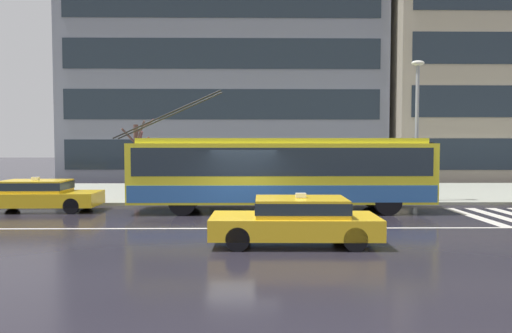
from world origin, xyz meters
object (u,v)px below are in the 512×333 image
bus_shelter (220,157)px  pedestrian_approaching_curb (273,166)px  trolleybus (281,171)px  pedestrian_at_shelter (372,163)px  street_lamp (417,118)px  street_tree_bare (137,153)px  taxi_queued_behind_bus (39,194)px  pedestrian_walking_past (198,165)px  taxi_oncoming_near (297,218)px  pedestrian_waiting_by_pole (212,165)px

bus_shelter → pedestrian_approaching_curb: (2.57, 0.17, -0.45)m
trolleybus → pedestrian_approaching_curb: (-0.12, 3.48, 0.03)m
pedestrian_at_shelter → street_lamp: 3.33m
bus_shelter → street_tree_bare: street_tree_bare is taller
taxi_queued_behind_bus → pedestrian_walking_past: (6.01, 3.92, 1.00)m
taxi_queued_behind_bus → pedestrian_at_shelter: size_ratio=2.34×
taxi_oncoming_near → street_lamp: street_lamp is taller
taxi_queued_behind_bus → bus_shelter: size_ratio=1.30×
bus_shelter → pedestrian_waiting_by_pole: bus_shelter is taller
taxi_queued_behind_bus → pedestrian_approaching_curb: pedestrian_approaching_curb is taller
trolleybus → taxi_oncoming_near: (0.01, -6.04, -0.92)m
pedestrian_walking_past → street_tree_bare: street_tree_bare is taller
taxi_queued_behind_bus → street_lamp: (16.16, 2.11, 3.22)m
bus_shelter → street_tree_bare: (-4.39, 1.75, 0.16)m
street_tree_bare → pedestrian_at_shelter: bearing=-3.7°
pedestrian_approaching_curb → pedestrian_waiting_by_pole: bearing=-176.1°
bus_shelter → pedestrian_approaching_curb: bus_shelter is taller
taxi_oncoming_near → street_tree_bare: street_tree_bare is taller
pedestrian_waiting_by_pole → street_tree_bare: 4.44m
taxi_queued_behind_bus → street_tree_bare: bearing=61.0°
taxi_oncoming_near → bus_shelter: size_ratio=1.25×
bus_shelter → pedestrian_waiting_by_pole: size_ratio=1.85×
pedestrian_walking_past → street_tree_bare: size_ratio=0.51×
pedestrian_approaching_curb → street_tree_bare: street_tree_bare is taller
pedestrian_waiting_by_pole → pedestrian_walking_past: bearing=135.8°
pedestrian_at_shelter → street_lamp: size_ratio=0.32×
pedestrian_approaching_curb → street_tree_bare: bearing=167.2°
street_lamp → street_tree_bare: (-13.41, 2.84, -1.66)m
pedestrian_walking_past → street_lamp: bearing=-10.1°
pedestrian_waiting_by_pole → taxi_queued_behind_bus: bearing=-154.9°
taxi_oncoming_near → pedestrian_at_shelter: 11.47m
taxi_oncoming_near → street_tree_bare: bearing=122.6°
bus_shelter → taxi_oncoming_near: bearing=-73.8°
pedestrian_approaching_curb → pedestrian_walking_past: size_ratio=0.99×
taxi_oncoming_near → pedestrian_waiting_by_pole: 9.86m
trolleybus → street_lamp: 7.09m
street_lamp → pedestrian_approaching_curb: bearing=168.9°
street_tree_bare → trolleybus: bearing=-35.5°
taxi_queued_behind_bus → bus_shelter: bearing=24.2°
pedestrian_walking_past → taxi_oncoming_near: bearing=-69.1°
pedestrian_waiting_by_pole → taxi_oncoming_near: bearing=-71.8°
pedestrian_at_shelter → pedestrian_waiting_by_pole: pedestrian_at_shelter is taller
bus_shelter → pedestrian_approaching_curb: size_ratio=1.84×
trolleybus → pedestrian_walking_past: trolleybus is taller
street_lamp → taxi_oncoming_near: bearing=-127.4°
pedestrian_approaching_curb → street_tree_bare: size_ratio=0.50×
pedestrian_at_shelter → street_tree_bare: 11.99m
bus_shelter → street_tree_bare: 4.73m
pedestrian_approaching_curb → street_tree_bare: 7.16m
pedestrian_at_shelter → pedestrian_waiting_by_pole: 7.99m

